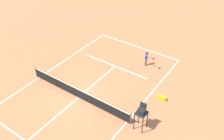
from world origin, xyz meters
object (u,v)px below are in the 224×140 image
at_px(player_serving, 147,57).
at_px(equipment_bag, 162,98).
at_px(tennis_ball, 125,67).
at_px(umpire_chair, 142,113).

bearing_deg(player_serving, equipment_bag, 55.08).
bearing_deg(tennis_ball, umpire_chair, 130.70).
bearing_deg(player_serving, tennis_ball, -34.55).
relative_size(tennis_ball, umpire_chair, 0.03).
distance_m(tennis_ball, equipment_bag, 5.39).
distance_m(player_serving, umpire_chair, 8.15).
height_order(tennis_ball, umpire_chair, umpire_chair).
height_order(tennis_ball, equipment_bag, equipment_bag).
bearing_deg(umpire_chair, player_serving, -64.58).
height_order(player_serving, tennis_ball, player_serving).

